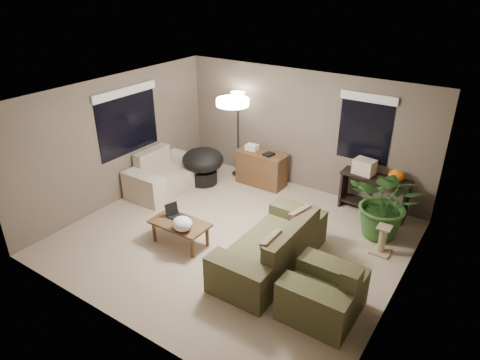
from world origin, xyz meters
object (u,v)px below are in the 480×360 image
Objects in this scene: coffee_table at (180,226)px; console_table at (374,191)px; loveseat at (164,177)px; floor_lamp at (238,107)px; cat_scratching_post at (382,241)px; armchair at (324,295)px; desk at (261,168)px; main_sofa at (273,250)px; houseplant at (386,210)px; papasan_chair at (203,163)px.

coffee_table is 3.74m from console_table.
loveseat reaches higher than console_table.
cat_scratching_post is (3.69, -1.22, -1.38)m from floor_lamp.
console_table is (-0.33, 3.07, 0.14)m from armchair.
loveseat is 2.18m from floor_lamp.
armchair is (4.32, -1.52, 0.00)m from loveseat.
main_sofa is at bearing -55.07° from desk.
main_sofa is 2.20× the size of coffee_table.
loveseat is at bearing -119.42° from floor_lamp.
houseplant is at bearing 37.69° from coffee_table.
main_sofa is at bearing -123.06° from houseplant.
main_sofa is 1.37× the size of loveseat.
console_table is at bearing 73.64° from main_sofa.
armchair reaches higher than desk.
coffee_table is 0.52× the size of floor_lamp.
cat_scratching_post is at bearing -19.61° from desk.
main_sofa is at bearing 154.53° from armchair.
desk is 1.42m from floor_lamp.
houseplant is (0.43, -0.74, 0.09)m from console_table.
console_table is 0.68× the size of floor_lamp.
desk is (1.58, 1.37, 0.08)m from loveseat.
loveseat is 1.60× the size of armchair.
papasan_chair is (-1.13, 2.07, 0.11)m from coffee_table.
desk is 2.20× the size of cat_scratching_post.
coffee_table is 3.22m from floor_lamp.
floor_lamp is (0.37, 0.81, 1.13)m from papasan_chair.
armchair is at bearing -19.38° from loveseat.
coffee_table is (1.62, -1.35, 0.06)m from loveseat.
cat_scratching_post is (2.98, -1.06, -0.16)m from desk.
main_sofa is at bearing -135.08° from cat_scratching_post.
houseplant reaches higher than papasan_chair.
floor_lamp is 3.78m from houseplant.
loveseat is 4.28m from console_table.
armchair is at bearing -30.32° from papasan_chair.
floor_lamp is 3.82× the size of cat_scratching_post.
main_sofa is at bearing 12.05° from coffee_table.
houseplant is 0.60m from cat_scratching_post.
papasan_chair is (0.49, 0.72, 0.17)m from loveseat.
cat_scratching_post is at bearing -65.29° from console_table.
main_sofa is 2.00× the size of desk.
coffee_table is 2.72m from desk.
coffee_table is at bearing -129.20° from console_table.
houseplant is at bearing -11.16° from desk.
floor_lamp is at bearing 133.19° from main_sofa.
main_sofa reaches higher than cat_scratching_post.
floor_lamp is (-0.76, 2.87, 1.24)m from coffee_table.
loveseat is 4.50m from houseplant.
armchair is 2.34m from houseplant.
armchair is at bearing -92.47° from houseplant.
armchair is 3.98m from desk.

